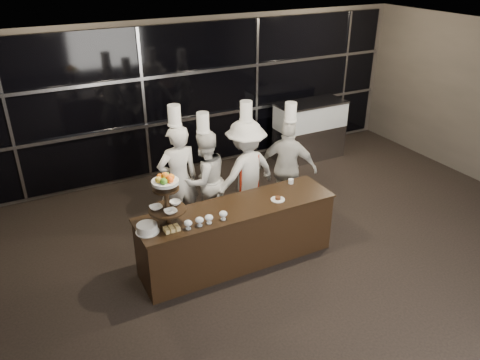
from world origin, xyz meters
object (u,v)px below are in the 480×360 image
display_stand (166,196)px  layer_cake (147,228)px  chef_d (288,167)px  chef_a (178,179)px  chef_c (246,172)px  chef_b (205,179)px  buffet_counter (237,234)px  display_case (310,127)px

display_stand → layer_cake: size_ratio=2.48×
display_stand → chef_d: (2.42, 0.90, -0.49)m
chef_a → chef_c: 1.09m
layer_cake → chef_c: chef_c is taller
display_stand → chef_d: 2.63m
chef_c → chef_d: 0.77m
chef_c → chef_d: chef_c is taller
layer_cake → chef_b: size_ratio=0.15×
chef_a → chef_d: 1.86m
buffet_counter → chef_d: bearing=32.5°
display_case → display_stand: bearing=-147.1°
display_stand → layer_cake: 0.47m
buffet_counter → layer_cake: bearing=-177.8°
layer_cake → chef_b: 1.77m
layer_cake → chef_a: (0.88, 1.21, -0.04)m
chef_a → chef_c: size_ratio=1.02×
chef_b → chef_a: bearing=177.0°
display_case → chef_d: bearing=-133.9°
chef_a → chef_d: bearing=-8.0°
display_stand → chef_c: 1.97m
chef_b → buffet_counter: bearing=-90.6°
buffet_counter → chef_c: chef_c is taller
buffet_counter → chef_c: bearing=56.0°
layer_cake → chef_a: bearing=54.1°
chef_b → chef_d: 1.43m
layer_cake → chef_d: size_ratio=0.15×
buffet_counter → chef_d: (1.42, 0.90, 0.38)m
display_case → chef_d: size_ratio=0.77×
display_stand → chef_b: (1.01, 1.14, -0.51)m
chef_a → chef_c: chef_a is taller
chef_b → chef_d: (1.41, -0.24, 0.01)m
layer_cake → display_case: bearing=31.6°
display_stand → chef_a: 1.36m
display_case → chef_a: 3.84m
chef_b → display_stand: bearing=-131.6°
display_case → chef_c: size_ratio=0.73×
chef_d → chef_c: bearing=174.7°
layer_cake → chef_a: chef_a is taller
layer_cake → chef_a: size_ratio=0.14×
chef_a → chef_d: size_ratio=1.08×
chef_c → chef_d: (0.76, -0.07, -0.05)m
chef_b → chef_d: bearing=-9.5°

